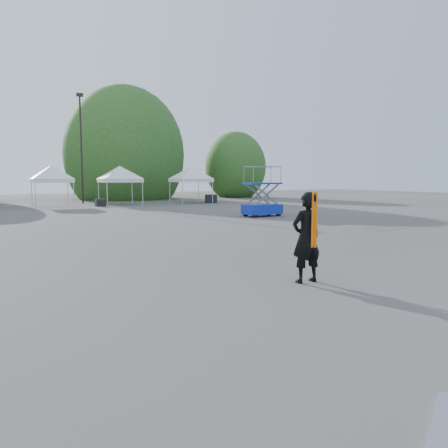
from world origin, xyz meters
TOP-DOWN VIEW (x-y plane):
  - ground at (0.00, 0.00)m, footprint 120.00×120.00m
  - light_pole_east at (3.00, 32.00)m, footprint 0.60×0.25m
  - tree_mid_e at (9.00, 39.00)m, footprint 5.12×5.12m
  - tree_far_e at (22.00, 37.00)m, footprint 3.84×3.84m
  - tent_e at (-0.05, 28.51)m, footprint 4.26×4.26m
  - tent_f at (5.40, 28.28)m, footprint 4.52×4.52m
  - tent_g at (11.93, 27.99)m, footprint 4.50×4.50m
  - man at (1.20, -1.52)m, footprint 0.74×0.50m
  - scissor_lift at (9.73, 12.91)m, footprint 2.36×1.27m
  - crate_mid at (3.41, 27.05)m, footprint 0.80×0.63m
  - crate_east at (13.57, 27.12)m, footprint 1.17×1.01m

SIDE VIEW (x-z plane):
  - ground at x=0.00m, z-range 0.00..0.00m
  - crate_mid at x=3.41m, z-range 0.00..0.61m
  - crate_east at x=13.57m, z-range 0.00..0.78m
  - man at x=1.20m, z-range 0.00..2.00m
  - scissor_lift at x=9.73m, z-range 0.01..3.00m
  - tent_e at x=-0.05m, z-range 1.12..5.00m
  - tent_g at x=11.93m, z-range 1.12..5.00m
  - tent_f at x=5.40m, z-range 1.12..5.00m
  - tree_far_e at x=22.00m, z-range 0.70..6.55m
  - tree_mid_e at x=9.00m, z-range 0.94..8.74m
  - light_pole_east at x=3.00m, z-range 0.62..10.42m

